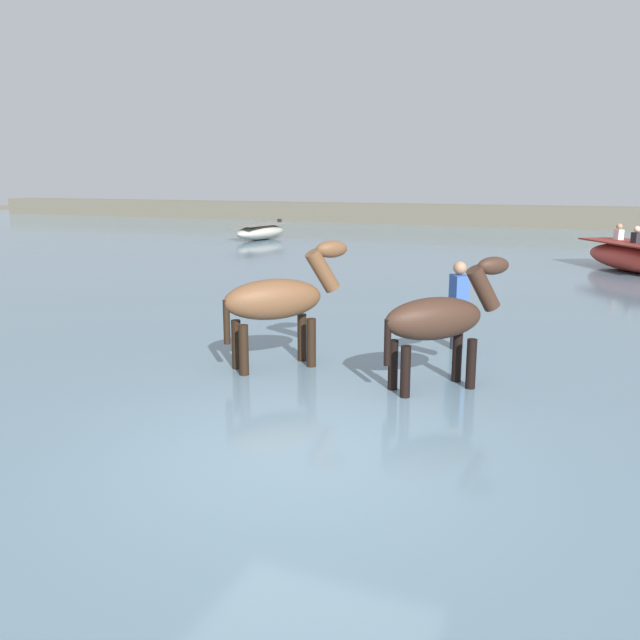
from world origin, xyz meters
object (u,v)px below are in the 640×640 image
horse_trailing_dark_bay (439,322)px  boat_near_starboard (261,232)px  horse_lead_bay (279,302)px  person_onlooker_left (458,311)px  boat_distant_east (634,257)px

horse_trailing_dark_bay → boat_near_starboard: horse_trailing_dark_bay is taller
horse_lead_bay → horse_trailing_dark_bay: bearing=-1.6°
horse_trailing_dark_bay → boat_near_starboard: 21.21m
horse_trailing_dark_bay → person_onlooker_left: bearing=95.1°
horse_trailing_dark_bay → person_onlooker_left: 2.09m
horse_lead_bay → boat_near_starboard: bearing=119.4°
horse_trailing_dark_bay → boat_distant_east: size_ratio=0.48×
horse_lead_bay → horse_trailing_dark_bay: horse_lead_bay is taller
boat_near_starboard → boat_distant_east: bearing=-17.6°
horse_lead_bay → boat_near_starboard: 19.97m
horse_trailing_dark_bay → boat_distant_east: (2.63, 12.80, -0.44)m
boat_distant_east → person_onlooker_left: 11.10m
boat_near_starboard → boat_distant_east: size_ratio=0.83×
person_onlooker_left → boat_near_starboard: bearing=127.6°
horse_trailing_dark_bay → boat_near_starboard: size_ratio=0.58×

